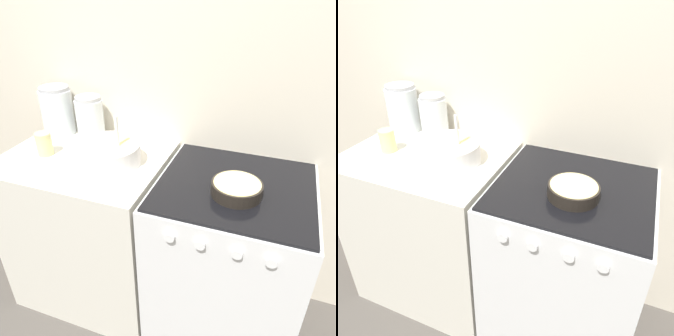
{
  "view_description": "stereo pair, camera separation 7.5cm",
  "coord_description": "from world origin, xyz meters",
  "views": [
    {
      "loc": [
        0.48,
        -0.88,
        1.67
      ],
      "look_at": [
        0.06,
        0.26,
        0.95
      ],
      "focal_mm": 35.0,
      "sensor_mm": 36.0,
      "label": 1
    },
    {
      "loc": [
        0.55,
        -0.86,
        1.67
      ],
      "look_at": [
        0.06,
        0.26,
        0.95
      ],
      "focal_mm": 35.0,
      "sensor_mm": 36.0,
      "label": 2
    }
  ],
  "objects": [
    {
      "name": "mixing_bowl",
      "position": [
        -0.24,
        0.29,
        0.96
      ],
      "size": [
        0.3,
        0.3,
        0.25
      ],
      "color": "white",
      "rests_on": "countertop_cabinet"
    },
    {
      "name": "countertop_cabinet",
      "position": [
        -0.4,
        0.31,
        0.45
      ],
      "size": [
        0.79,
        0.63,
        0.9
      ],
      "color": "silver",
      "rests_on": "ground_plane"
    },
    {
      "name": "baking_pan",
      "position": [
        0.36,
        0.24,
        0.93
      ],
      "size": [
        0.21,
        0.21,
        0.06
      ],
      "color": "black",
      "rests_on": "stove"
    },
    {
      "name": "wall_back",
      "position": [
        0.0,
        0.65,
        1.2
      ],
      "size": [
        4.58,
        0.05,
        2.4
      ],
      "color": "beige",
      "rests_on": "ground_plane"
    },
    {
      "name": "recipe_page",
      "position": [
        -0.15,
        0.18,
        0.91
      ],
      "size": [
        0.27,
        0.34,
        0.01
      ],
      "color": "white",
      "rests_on": "countertop_cabinet"
    },
    {
      "name": "stove",
      "position": [
        0.35,
        0.31,
        0.45
      ],
      "size": [
        0.67,
        0.64,
        0.9
      ],
      "color": "silver",
      "rests_on": "ground_plane"
    },
    {
      "name": "tin_can",
      "position": [
        -0.58,
        0.27,
        0.96
      ],
      "size": [
        0.08,
        0.08,
        0.11
      ],
      "color": "beige",
      "rests_on": "countertop_cabinet"
    },
    {
      "name": "storage_jar_left",
      "position": [
        -0.68,
        0.52,
        1.01
      ],
      "size": [
        0.17,
        0.17,
        0.26
      ],
      "color": "silver",
      "rests_on": "countertop_cabinet"
    },
    {
      "name": "storage_jar_middle",
      "position": [
        -0.47,
        0.52,
        1.0
      ],
      "size": [
        0.15,
        0.15,
        0.23
      ],
      "color": "silver",
      "rests_on": "countertop_cabinet"
    }
  ]
}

